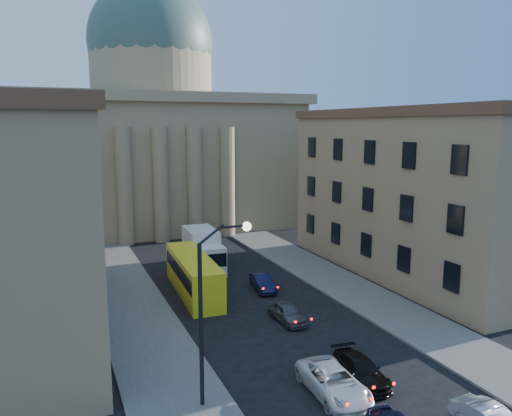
{
  "coord_description": "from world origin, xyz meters",
  "views": [
    {
      "loc": [
        -13.53,
        -13.17,
        13.29
      ],
      "look_at": [
        -0.94,
        17.13,
        7.79
      ],
      "focal_mm": 35.0,
      "sensor_mm": 36.0,
      "label": 1
    }
  ],
  "objects": [
    {
      "name": "car_right_distant",
      "position": [
        1.87,
        22.53,
        0.64
      ],
      "size": [
        1.85,
        4.04,
        1.29
      ],
      "primitive_type": "imported",
      "rotation": [
        0.0,
        0.0,
        -0.13
      ],
      "color": "black",
      "rests_on": "ground"
    },
    {
      "name": "street_lamp",
      "position": [
        -6.97,
        8.0,
        5.29
      ],
      "size": [
        2.62,
        0.44,
        8.83
      ],
      "color": "black",
      "rests_on": "ground"
    },
    {
      "name": "car_left_mid",
      "position": [
        -1.18,
        6.52,
        0.69
      ],
      "size": [
        2.51,
        5.04,
        1.37
      ],
      "primitive_type": "imported",
      "rotation": [
        0.0,
        0.0,
        -0.05
      ],
      "color": "silver",
      "rests_on": "ground"
    },
    {
      "name": "sidewalk_right",
      "position": [
        8.5,
        18.0,
        0.07
      ],
      "size": [
        5.0,
        60.0,
        0.15
      ],
      "primitive_type": "cube",
      "color": "#57544F",
      "rests_on": "ground"
    },
    {
      "name": "city_bus",
      "position": [
        -3.5,
        23.99,
        1.62
      ],
      "size": [
        3.0,
        10.79,
        3.01
      ],
      "rotation": [
        0.0,
        0.0,
        -0.05
      ],
      "color": "yellow",
      "rests_on": "ground"
    },
    {
      "name": "building_right",
      "position": [
        17.0,
        22.0,
        7.42
      ],
      "size": [
        11.6,
        26.6,
        14.7
      ],
      "color": "#997B5A",
      "rests_on": "ground"
    },
    {
      "name": "sidewalk_left",
      "position": [
        -8.5,
        18.0,
        0.07
      ],
      "size": [
        5.0,
        60.0,
        0.15
      ],
      "primitive_type": "cube",
      "color": "#57544F",
      "rests_on": "ground"
    },
    {
      "name": "car_right_far",
      "position": [
        0.84,
        15.84,
        0.64
      ],
      "size": [
        1.6,
        3.77,
        1.27
      ],
      "primitive_type": "imported",
      "rotation": [
        0.0,
        0.0,
        0.02
      ],
      "color": "#4A4B4F",
      "rests_on": "ground"
    },
    {
      "name": "car_right_mid",
      "position": [
        0.87,
        7.17,
        0.61
      ],
      "size": [
        2.03,
        4.35,
        1.23
      ],
      "primitive_type": "imported",
      "rotation": [
        0.0,
        0.0,
        -0.07
      ],
      "color": "black",
      "rests_on": "ground"
    },
    {
      "name": "box_truck",
      "position": [
        -0.8,
        30.17,
        1.72
      ],
      "size": [
        2.85,
        6.71,
        3.63
      ],
      "rotation": [
        0.0,
        0.0,
        -0.04
      ],
      "color": "silver",
      "rests_on": "ground"
    },
    {
      "name": "church",
      "position": [
        0.0,
        55.47,
        11.88
      ],
      "size": [
        68.02,
        28.76,
        36.6
      ],
      "color": "#907C58",
      "rests_on": "ground"
    }
  ]
}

